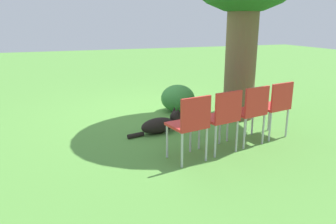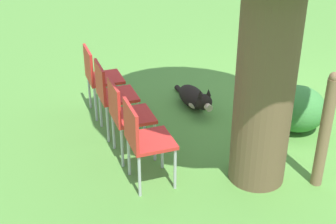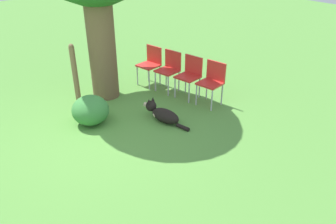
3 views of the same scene
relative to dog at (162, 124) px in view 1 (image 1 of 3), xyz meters
The scene contains 8 objects.
ground_plane 1.12m from the dog, 154.34° to the left, with size 30.00×30.00×0.00m, color #56933D.
dog is the anchor object (origin of this frame).
fence_post 2.09m from the dog, 115.83° to the left, with size 0.11×0.11×1.21m.
red_chair_0 1.29m from the dog, ahead, with size 0.50×0.51×0.88m.
red_chair_1 1.26m from the dog, 24.68° to the left, with size 0.50×0.51×0.88m.
red_chair_2 1.46m from the dog, 47.24° to the left, with size 0.50×0.51×0.88m.
red_chair_3 1.82m from the dog, 62.29° to the left, with size 0.50×0.51×0.88m.
low_shrub 1.33m from the dog, 146.75° to the left, with size 0.68×0.68×0.54m.
Camera 1 is at (5.85, -2.14, 1.78)m, focal length 35.00 mm.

